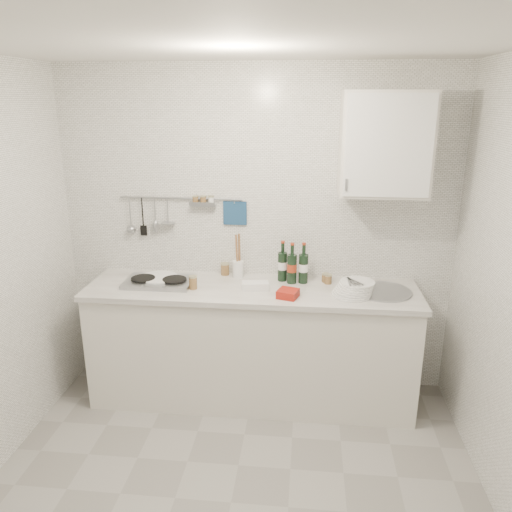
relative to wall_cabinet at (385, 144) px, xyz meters
The scene contains 16 objects.
floor 2.47m from the wall_cabinet, 126.42° to the right, with size 3.00×3.00×0.00m, color gray.
ceiling 1.61m from the wall_cabinet, 126.42° to the right, with size 3.00×3.00×0.00m, color silver.
back_wall 1.15m from the wall_cabinet, 168.67° to the left, with size 3.00×0.02×2.50m, color silver.
counter 1.76m from the wall_cabinet, behind, with size 2.44×0.64×0.96m.
wall_rail 1.59m from the wall_cabinet, behind, with size 0.98×0.09×0.34m.
wall_cabinet is the anchor object (origin of this frame).
plate_stack_hob 1.91m from the wall_cabinet, behind, with size 0.30×0.29×0.04m.
plate_stack_sink 1.01m from the wall_cabinet, 130.56° to the right, with size 0.30×0.29×0.11m.
wine_bottles 1.07m from the wall_cabinet, behind, with size 0.23×0.12×0.31m.
butter_dish 1.34m from the wall_cabinet, 169.35° to the right, with size 0.19×0.10×0.06m, color white.
strawberry_punnet 1.22m from the wall_cabinet, 155.35° to the right, with size 0.13×0.13×0.06m, color #B12513.
utensil_crock 1.40m from the wall_cabinet, behind, with size 0.09×0.09×0.35m.
jar_a 1.51m from the wall_cabinet, behind, with size 0.07×0.07×0.10m.
jar_b 1.05m from the wall_cabinet, behind, with size 0.06×0.06×0.07m.
jar_c 1.06m from the wall_cabinet, behind, with size 0.06×0.06×0.07m.
jar_d 1.66m from the wall_cabinet, behind, with size 0.06×0.06×0.10m.
Camera 1 is at (0.39, -2.31, 2.24)m, focal length 35.00 mm.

